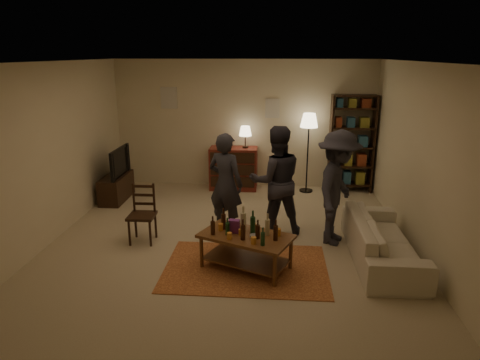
# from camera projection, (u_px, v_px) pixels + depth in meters

# --- Properties ---
(floor) EXTENTS (6.00, 6.00, 0.00)m
(floor) POSITION_uv_depth(u_px,v_px,m) (230.00, 242.00, 6.64)
(floor) COLOR #C6B793
(floor) RESTS_ON ground
(room_shell) EXTENTS (6.00, 6.00, 6.00)m
(room_shell) POSITION_uv_depth(u_px,v_px,m) (213.00, 102.00, 9.02)
(room_shell) COLOR beige
(room_shell) RESTS_ON ground
(rug) EXTENTS (2.20, 1.50, 0.01)m
(rug) POSITION_uv_depth(u_px,v_px,m) (246.00, 268.00, 5.83)
(rug) COLOR brown
(rug) RESTS_ON ground
(coffee_table) EXTENTS (1.36, 1.08, 0.83)m
(coffee_table) POSITION_uv_depth(u_px,v_px,m) (246.00, 239.00, 5.72)
(coffee_table) COLOR brown
(coffee_table) RESTS_ON ground
(dining_chair) EXTENTS (0.40, 0.40, 0.92)m
(dining_chair) POSITION_uv_depth(u_px,v_px,m) (143.00, 211.00, 6.57)
(dining_chair) COLOR #321E10
(dining_chair) RESTS_ON ground
(tv_stand) EXTENTS (0.40, 1.00, 1.06)m
(tv_stand) POSITION_uv_depth(u_px,v_px,m) (116.00, 181.00, 8.44)
(tv_stand) COLOR #321E10
(tv_stand) RESTS_ON ground
(dresser) EXTENTS (1.00, 0.50, 1.36)m
(dresser) POSITION_uv_depth(u_px,v_px,m) (234.00, 167.00, 9.11)
(dresser) COLOR maroon
(dresser) RESTS_ON ground
(bookshelf) EXTENTS (0.90, 0.34, 2.02)m
(bookshelf) POSITION_uv_depth(u_px,v_px,m) (351.00, 143.00, 8.83)
(bookshelf) COLOR #321E10
(bookshelf) RESTS_ON ground
(floor_lamp) EXTENTS (0.36, 0.36, 1.65)m
(floor_lamp) POSITION_uv_depth(u_px,v_px,m) (309.00, 126.00, 8.67)
(floor_lamp) COLOR black
(floor_lamp) RESTS_ON ground
(sofa) EXTENTS (0.81, 2.08, 0.61)m
(sofa) POSITION_uv_depth(u_px,v_px,m) (382.00, 239.00, 6.00)
(sofa) COLOR beige
(sofa) RESTS_ON ground
(person_left) EXTENTS (0.71, 0.60, 1.64)m
(person_left) POSITION_uv_depth(u_px,v_px,m) (226.00, 184.00, 6.80)
(person_left) COLOR #282930
(person_left) RESTS_ON ground
(person_right) EXTENTS (0.98, 0.84, 1.76)m
(person_right) POSITION_uv_depth(u_px,v_px,m) (276.00, 181.00, 6.74)
(person_right) COLOR #2A2A32
(person_right) RESTS_ON ground
(person_by_sofa) EXTENTS (1.01, 1.29, 1.75)m
(person_by_sofa) POSITION_uv_depth(u_px,v_px,m) (337.00, 188.00, 6.40)
(person_by_sofa) COLOR #2A2A33
(person_by_sofa) RESTS_ON ground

